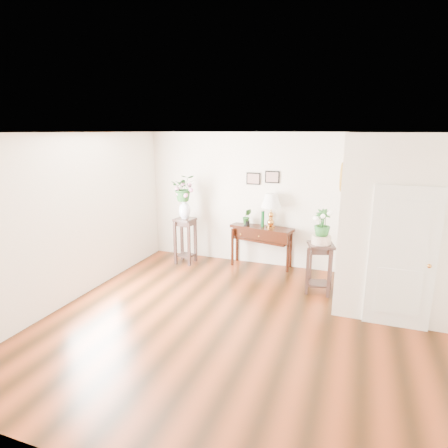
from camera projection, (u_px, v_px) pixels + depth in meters
The scene contains 20 objects.
floor at pixel (244, 326), 5.56m from camera, with size 6.00×5.50×0.02m, color maroon.
ceiling at pixel (246, 133), 4.88m from camera, with size 6.00×5.50×0.02m, color white.
wall_back at pixel (284, 202), 7.73m from camera, with size 6.00×0.02×2.80m, color silver.
wall_front at pixel (135, 332), 2.71m from camera, with size 6.00×0.02×2.80m, color silver.
wall_left at pixel (72, 219), 6.22m from camera, with size 0.02×5.50×2.80m, color silver.
partition at pixel (399, 220), 6.14m from camera, with size 1.80×1.95×2.80m, color silver.
door at pixel (402, 259), 5.32m from camera, with size 0.90×0.05×2.10m, color silver.
art_print_left at pixel (253, 179), 7.82m from camera, with size 0.30×0.02×0.25m, color black.
art_print_right at pixel (272, 177), 7.67m from camera, with size 0.30×0.02×0.25m, color black.
wall_ornament at pixel (342, 177), 6.41m from camera, with size 0.51×0.51×0.07m, color #AA712A.
console_table at pixel (261, 246), 7.93m from camera, with size 1.31×0.44×0.87m, color black.
table_lamp at pixel (271, 211), 7.68m from camera, with size 0.41×0.41×0.72m, color #C27F31.
green_vase at pixel (263, 219), 7.78m from camera, with size 0.07×0.07×0.33m, color #0A401A.
potted_plant at pixel (247, 217), 7.89m from camera, with size 0.19×0.15×0.34m, color #1F531F.
plant_stand_a at pixel (185, 241), 8.13m from camera, with size 0.39×0.39×1.00m, color black.
porcelain_vase at pixel (184, 208), 7.96m from camera, with size 0.25×0.25×0.43m, color silver, non-canonical shape.
lily_arrangement at pixel (184, 187), 7.85m from camera, with size 0.51×0.44×0.57m, color #1F531F.
plant_stand_b at pixel (319, 268), 6.64m from camera, with size 0.43×0.43×0.91m, color black.
ceramic_bowl at pixel (321, 239), 6.51m from camera, with size 0.33×0.33×0.15m, color beige.
narcissus at pixel (322, 223), 6.44m from camera, with size 0.27×0.27×0.49m, color #1F531F.
Camera 1 is at (1.44, -4.83, 2.82)m, focal length 30.00 mm.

